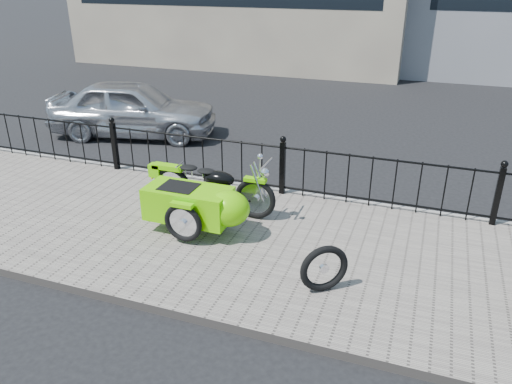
% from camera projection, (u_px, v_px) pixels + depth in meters
% --- Properties ---
extents(ground, '(120.00, 120.00, 0.00)m').
position_uv_depth(ground, '(258.00, 231.00, 7.97)').
color(ground, black).
rests_on(ground, ground).
extents(sidewalk, '(30.00, 3.80, 0.12)m').
position_uv_depth(sidewalk, '(246.00, 243.00, 7.52)').
color(sidewalk, '#6D645C').
rests_on(sidewalk, ground).
extents(curb, '(30.00, 0.10, 0.12)m').
position_uv_depth(curb, '(284.00, 193.00, 9.18)').
color(curb, gray).
rests_on(curb, ground).
extents(iron_fence, '(14.11, 0.11, 1.08)m').
position_uv_depth(iron_fence, '(282.00, 169.00, 8.85)').
color(iron_fence, black).
rests_on(iron_fence, sidewalk).
extents(motorcycle_sidecar, '(2.28, 1.48, 0.98)m').
position_uv_depth(motorcycle_sidecar, '(203.00, 201.00, 7.61)').
color(motorcycle_sidecar, black).
rests_on(motorcycle_sidecar, sidewalk).
extents(spare_tire, '(0.57, 0.46, 0.64)m').
position_uv_depth(spare_tire, '(324.00, 269.00, 6.18)').
color(spare_tire, black).
rests_on(spare_tire, sidewalk).
extents(sedan_car, '(4.31, 2.51, 1.38)m').
position_uv_depth(sedan_car, '(133.00, 108.00, 12.27)').
color(sedan_car, '#B6B7BD').
rests_on(sedan_car, ground).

